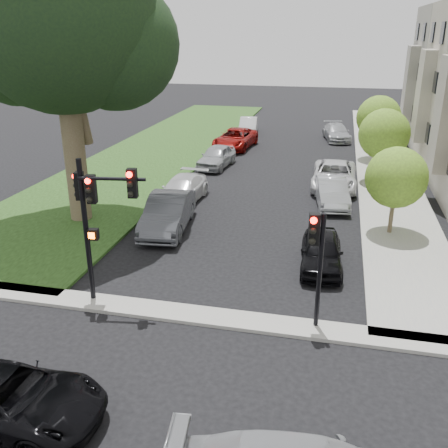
% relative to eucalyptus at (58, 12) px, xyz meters
% --- Properties ---
extents(ground, '(140.00, 140.00, 0.00)m').
position_rel_eucalyptus_xyz_m(ground, '(7.85, -8.96, -9.07)').
color(ground, black).
rests_on(ground, ground).
extents(grass_strip, '(8.00, 44.00, 0.12)m').
position_rel_eucalyptus_xyz_m(grass_strip, '(-1.15, 15.04, -9.01)').
color(grass_strip, black).
rests_on(grass_strip, ground).
extents(sidewalk_right, '(3.50, 44.00, 0.12)m').
position_rel_eucalyptus_xyz_m(sidewalk_right, '(14.60, 15.04, -9.01)').
color(sidewalk_right, gray).
rests_on(sidewalk_right, ground).
extents(sidewalk_cross, '(60.00, 1.00, 0.12)m').
position_rel_eucalyptus_xyz_m(sidewalk_cross, '(7.85, -6.96, -9.01)').
color(sidewalk_cross, gray).
rests_on(sidewalk_cross, ground).
extents(eucalyptus, '(9.37, 8.51, 13.28)m').
position_rel_eucalyptus_xyz_m(eucalyptus, '(0.00, 0.00, 0.00)').
color(eucalyptus, brown).
rests_on(eucalyptus, ground).
extents(small_tree_a, '(2.59, 2.59, 3.89)m').
position_rel_eucalyptus_xyz_m(small_tree_a, '(14.05, 1.42, -6.49)').
color(small_tree_a, brown).
rests_on(small_tree_a, ground).
extents(small_tree_b, '(2.87, 2.87, 4.30)m').
position_rel_eucalyptus_xyz_m(small_tree_b, '(14.05, 9.47, -6.21)').
color(small_tree_b, brown).
rests_on(small_tree_b, ground).
extents(small_tree_c, '(2.91, 2.91, 4.36)m').
position_rel_eucalyptus_xyz_m(small_tree_c, '(14.05, 14.99, -6.17)').
color(small_tree_c, brown).
rests_on(small_tree_c, ground).
extents(traffic_signal_main, '(2.36, 0.62, 4.83)m').
position_rel_eucalyptus_xyz_m(traffic_signal_main, '(4.43, -6.73, -5.74)').
color(traffic_signal_main, black).
rests_on(traffic_signal_main, ground).
extents(traffic_signal_secondary, '(0.49, 0.39, 3.69)m').
position_rel_eucalyptus_xyz_m(traffic_signal_secondary, '(11.20, -6.77, -6.50)').
color(traffic_signal_secondary, black).
rests_on(traffic_signal_secondary, ground).
extents(car_cross_near, '(4.71, 2.25, 1.30)m').
position_rel_eucalyptus_xyz_m(car_cross_near, '(4.65, -12.20, -8.42)').
color(car_cross_near, black).
rests_on(car_cross_near, ground).
extents(car_parked_0, '(1.73, 3.88, 1.30)m').
position_rel_eucalyptus_xyz_m(car_parked_0, '(11.27, -2.51, -8.42)').
color(car_parked_0, black).
rests_on(car_parked_0, ground).
extents(car_parked_1, '(2.02, 4.31, 1.37)m').
position_rel_eucalyptus_xyz_m(car_parked_1, '(11.43, 4.88, -8.39)').
color(car_parked_1, '#999BA0').
rests_on(car_parked_1, ground).
extents(car_parked_2, '(2.41, 5.20, 1.44)m').
position_rel_eucalyptus_xyz_m(car_parked_2, '(11.49, 7.92, -8.35)').
color(car_parked_2, silver).
rests_on(car_parked_2, ground).
extents(car_parked_4, '(2.61, 4.68, 1.28)m').
position_rel_eucalyptus_xyz_m(car_parked_4, '(11.38, 21.17, -8.43)').
color(car_parked_4, '#999BA0').
rests_on(car_parked_4, ground).
extents(car_parked_5, '(2.24, 5.02, 1.60)m').
position_rel_eucalyptus_xyz_m(car_parked_5, '(4.43, -0.22, -8.27)').
color(car_parked_5, '#3F4247').
rests_on(car_parked_5, ground).
extents(car_parked_6, '(2.02, 4.58, 1.31)m').
position_rel_eucalyptus_xyz_m(car_parked_6, '(3.89, 3.58, -8.42)').
color(car_parked_6, silver).
rests_on(car_parked_6, ground).
extents(car_parked_7, '(2.06, 4.27, 1.41)m').
position_rel_eucalyptus_xyz_m(car_parked_7, '(3.94, 10.82, -8.37)').
color(car_parked_7, '#999BA0').
rests_on(car_parked_7, ground).
extents(car_parked_8, '(2.90, 5.41, 1.44)m').
position_rel_eucalyptus_xyz_m(car_parked_8, '(4.00, 16.53, -8.35)').
color(car_parked_8, maroon).
rests_on(car_parked_8, ground).
extents(car_parked_9, '(1.92, 4.25, 1.35)m').
position_rel_eucalyptus_xyz_m(car_parked_9, '(3.95, 22.31, -8.39)').
color(car_parked_9, silver).
rests_on(car_parked_9, ground).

